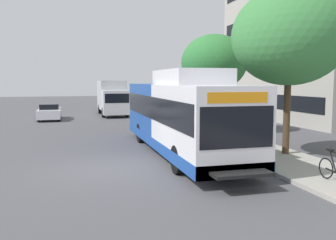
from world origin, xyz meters
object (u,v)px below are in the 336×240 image
street_tree_near_stop (289,37)px  parked_car_far_lane (50,112)px  transit_bus (180,115)px  box_truck_background (112,97)px  street_tree_mid_block (214,63)px

street_tree_near_stop → parked_car_far_lane: street_tree_near_stop is taller
transit_bus → street_tree_near_stop: bearing=-25.0°
parked_car_far_lane → box_truck_background: bearing=27.2°
street_tree_mid_block → transit_bus: bearing=-124.1°
street_tree_mid_block → parked_car_far_lane: street_tree_mid_block is taller
street_tree_near_stop → street_tree_mid_block: (-0.07, 7.89, -0.68)m
street_tree_near_stop → parked_car_far_lane: (-10.41, 18.42, -4.36)m
transit_bus → box_truck_background: (-0.76, 19.35, 0.04)m
street_tree_near_stop → parked_car_far_lane: bearing=119.5°
street_tree_near_stop → transit_bus: bearing=155.0°
parked_car_far_lane → box_truck_background: box_truck_background is taller
street_tree_near_stop → box_truck_background: (-4.87, 21.27, -3.28)m
transit_bus → street_tree_near_stop: (4.11, -1.92, 3.31)m
transit_bus → box_truck_background: transit_bus is taller
street_tree_mid_block → street_tree_near_stop: bearing=-89.5°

